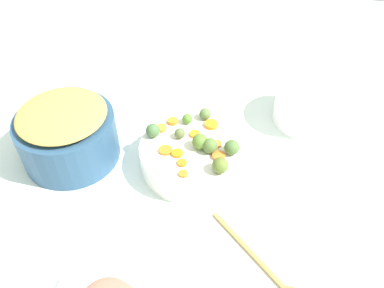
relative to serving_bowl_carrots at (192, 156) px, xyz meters
name	(u,v)px	position (x,y,z in m)	size (l,w,h in m)	color
tabletop	(191,174)	(0.00, 0.03, -0.05)	(2.40, 2.40, 0.02)	white
serving_bowl_carrots	(192,156)	(0.00, 0.00, 0.00)	(0.29, 0.29, 0.07)	white
metal_pot	(68,138)	(0.35, 0.02, 0.03)	(0.27, 0.27, 0.14)	#2C4F71
stuffing_mound	(61,114)	(0.35, 0.02, 0.12)	(0.24, 0.24, 0.03)	tan
carrot_slice_0	(219,157)	(-0.08, 0.03, 0.04)	(0.03, 0.03, 0.01)	orange
carrot_slice_1	(194,134)	(0.00, -0.05, 0.04)	(0.03, 0.03, 0.01)	orange
carrot_slice_2	(177,153)	(0.03, 0.03, 0.04)	(0.03, 0.03, 0.01)	orange
carrot_slice_3	(173,121)	(0.07, -0.09, 0.04)	(0.03, 0.03, 0.01)	orange
carrot_slice_4	(166,150)	(0.07, 0.03, 0.04)	(0.04, 0.04, 0.01)	orange
carrot_slice_5	(217,144)	(-0.07, -0.02, 0.04)	(0.03, 0.03, 0.01)	orange
carrot_slice_6	(182,163)	(0.02, 0.07, 0.04)	(0.03, 0.03, 0.01)	orange
carrot_slice_7	(211,125)	(-0.04, -0.09, 0.04)	(0.04, 0.04, 0.01)	orange
carrot_slice_8	(161,128)	(0.10, -0.06, 0.04)	(0.03, 0.03, 0.01)	orange
carrot_slice_9	(183,174)	(0.01, 0.10, 0.04)	(0.02, 0.02, 0.01)	orange
brussels_sprout_0	(200,142)	(-0.02, 0.00, 0.06)	(0.04, 0.04, 0.04)	olive
brussels_sprout_1	(220,165)	(-0.08, 0.08, 0.06)	(0.04, 0.04, 0.04)	olive
brussels_sprout_2	(153,130)	(0.11, -0.03, 0.06)	(0.04, 0.04, 0.04)	#496E3F
brussels_sprout_3	(180,133)	(0.04, -0.03, 0.05)	(0.03, 0.03, 0.03)	#5D6C3B
brussels_sprout_4	(205,114)	(-0.02, -0.12, 0.05)	(0.03, 0.03, 0.03)	#5B763E
brussels_sprout_5	(232,147)	(-0.11, 0.01, 0.06)	(0.04, 0.04, 0.04)	#4F6D36
brussels_sprout_6	(210,146)	(-0.05, 0.01, 0.06)	(0.04, 0.04, 0.04)	#577336
brussels_sprout_7	(187,119)	(0.03, -0.09, 0.05)	(0.03, 0.03, 0.03)	#568530
wooden_spoon	(275,278)	(-0.24, 0.31, -0.03)	(0.24, 0.23, 0.01)	#A87D47
casserole_dish	(308,106)	(-0.32, -0.25, 0.02)	(0.21, 0.21, 0.11)	white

